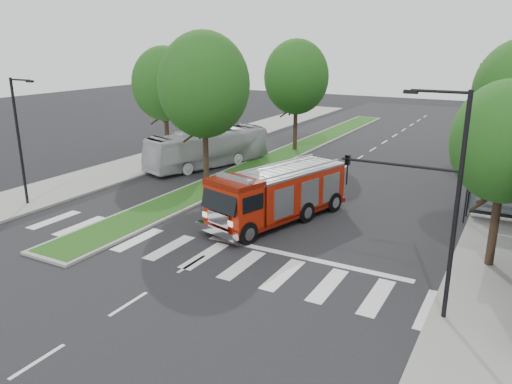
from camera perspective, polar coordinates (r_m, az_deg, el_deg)
ground at (r=25.46m, az=-2.06°, el=-4.90°), size 140.00×140.00×0.00m
sidewalk_left at (r=41.43m, az=-12.26°, el=3.38°), size 5.00×80.00×0.15m
median at (r=43.39m, az=3.34°, el=4.34°), size 3.00×50.00×0.15m
bus_shelter at (r=29.37m, az=25.90°, el=0.54°), size 3.20×1.60×2.61m
tree_right_near at (r=22.61m, az=26.71°, el=5.08°), size 4.40×4.40×8.05m
tree_median_near at (r=32.07m, az=-5.99°, el=12.06°), size 5.80×5.80×10.16m
tree_median_far at (r=44.29m, az=4.64°, el=12.95°), size 5.60×5.60×9.72m
tree_left_mid at (r=41.70m, az=-10.43°, el=12.06°), size 5.20×5.20×9.16m
streetlight_right_near at (r=17.61m, az=19.28°, el=0.23°), size 4.08×0.22×8.00m
streetlight_left_near at (r=31.86m, az=-25.37°, el=5.76°), size 1.90×0.20×7.50m
streetlight_right_far at (r=40.61m, az=26.29°, el=8.11°), size 2.11×0.20×8.00m
fire_engine at (r=26.92m, az=2.51°, el=-0.31°), size 5.06×9.39×3.12m
city_bus at (r=39.18m, az=-5.47°, el=5.02°), size 5.74×10.75×2.93m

